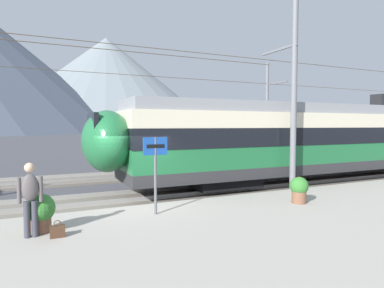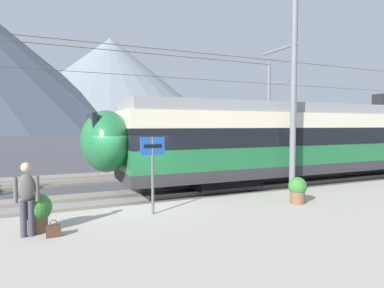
{
  "view_description": "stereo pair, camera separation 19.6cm",
  "coord_description": "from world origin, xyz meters",
  "px_view_note": "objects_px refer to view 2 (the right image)",
  "views": [
    {
      "loc": [
        -2.86,
        -10.71,
        2.85
      ],
      "look_at": [
        3.71,
        3.46,
        1.97
      ],
      "focal_mm": 30.92,
      "sensor_mm": 36.0,
      "label": 1
    },
    {
      "loc": [
        -2.68,
        -10.8,
        2.85
      ],
      "look_at": [
        3.71,
        3.46,
        1.97
      ],
      "focal_mm": 30.92,
      "sensor_mm": 36.0,
      "label": 2
    }
  ],
  "objects_px": {
    "handbag_beside_passenger": "(54,231)",
    "potted_plant_platform_edge": "(298,189)",
    "passenger_walking": "(27,195)",
    "catenary_mast_mid": "(292,89)",
    "catenary_mast_far_side": "(270,111)",
    "potted_plant_by_shelter": "(37,210)",
    "train_near_platform": "(329,138)",
    "train_far_track": "(382,133)",
    "platform_sign": "(153,158)"
  },
  "relations": [
    {
      "from": "potted_plant_platform_edge",
      "to": "catenary_mast_far_side",
      "type": "bearing_deg",
      "value": 56.44
    },
    {
      "from": "catenary_mast_mid",
      "to": "train_near_platform",
      "type": "bearing_deg",
      "value": 23.92
    },
    {
      "from": "catenary_mast_mid",
      "to": "potted_plant_platform_edge",
      "type": "xyz_separation_m",
      "value": [
        -1.65,
        -2.28,
        -3.5
      ]
    },
    {
      "from": "catenary_mast_far_side",
      "to": "train_far_track",
      "type": "bearing_deg",
      "value": -10.92
    },
    {
      "from": "catenary_mast_mid",
      "to": "catenary_mast_far_side",
      "type": "distance_m",
      "value": 10.93
    },
    {
      "from": "catenary_mast_mid",
      "to": "train_far_track",
      "type": "bearing_deg",
      "value": 25.15
    },
    {
      "from": "passenger_walking",
      "to": "potted_plant_platform_edge",
      "type": "distance_m",
      "value": 7.83
    },
    {
      "from": "potted_plant_platform_edge",
      "to": "potted_plant_by_shelter",
      "type": "bearing_deg",
      "value": 177.62
    },
    {
      "from": "platform_sign",
      "to": "potted_plant_by_shelter",
      "type": "bearing_deg",
      "value": -172.93
    },
    {
      "from": "catenary_mast_mid",
      "to": "potted_plant_by_shelter",
      "type": "distance_m",
      "value": 10.1
    },
    {
      "from": "passenger_walking",
      "to": "potted_plant_platform_edge",
      "type": "bearing_deg",
      "value": -0.15
    },
    {
      "from": "train_near_platform",
      "to": "potted_plant_by_shelter",
      "type": "relative_size",
      "value": 25.64
    },
    {
      "from": "platform_sign",
      "to": "passenger_walking",
      "type": "height_order",
      "value": "platform_sign"
    },
    {
      "from": "catenary_mast_mid",
      "to": "handbag_beside_passenger",
      "type": "distance_m",
      "value": 10.04
    },
    {
      "from": "catenary_mast_mid",
      "to": "handbag_beside_passenger",
      "type": "bearing_deg",
      "value": -164.29
    },
    {
      "from": "catenary_mast_mid",
      "to": "handbag_beside_passenger",
      "type": "xyz_separation_m",
      "value": [
        -8.93,
        -2.51,
        -3.84
      ]
    },
    {
      "from": "passenger_walking",
      "to": "potted_plant_by_shelter",
      "type": "bearing_deg",
      "value": 57.68
    },
    {
      "from": "passenger_walking",
      "to": "handbag_beside_passenger",
      "type": "distance_m",
      "value": 1.0
    },
    {
      "from": "train_near_platform",
      "to": "train_far_track",
      "type": "bearing_deg",
      "value": 25.56
    },
    {
      "from": "handbag_beside_passenger",
      "to": "potted_plant_by_shelter",
      "type": "distance_m",
      "value": 0.76
    },
    {
      "from": "train_far_track",
      "to": "handbag_beside_passenger",
      "type": "distance_m",
      "value": 26.46
    },
    {
      "from": "train_near_platform",
      "to": "passenger_walking",
      "type": "relative_size",
      "value": 13.91
    },
    {
      "from": "handbag_beside_passenger",
      "to": "potted_plant_platform_edge",
      "type": "distance_m",
      "value": 7.29
    },
    {
      "from": "passenger_walking",
      "to": "potted_plant_by_shelter",
      "type": "distance_m",
      "value": 0.55
    },
    {
      "from": "passenger_walking",
      "to": "potted_plant_platform_edge",
      "type": "height_order",
      "value": "passenger_walking"
    },
    {
      "from": "train_far_track",
      "to": "handbag_beside_passenger",
      "type": "height_order",
      "value": "train_far_track"
    },
    {
      "from": "handbag_beside_passenger",
      "to": "potted_plant_platform_edge",
      "type": "height_order",
      "value": "potted_plant_platform_edge"
    },
    {
      "from": "catenary_mast_mid",
      "to": "passenger_walking",
      "type": "relative_size",
      "value": 23.14
    },
    {
      "from": "train_near_platform",
      "to": "train_far_track",
      "type": "xyz_separation_m",
      "value": [
        11.59,
        5.55,
        0.01
      ]
    },
    {
      "from": "catenary_mast_mid",
      "to": "platform_sign",
      "type": "relative_size",
      "value": 17.86
    },
    {
      "from": "catenary_mast_far_side",
      "to": "passenger_walking",
      "type": "relative_size",
      "value": 23.14
    },
    {
      "from": "potted_plant_platform_edge",
      "to": "train_near_platform",
      "type": "bearing_deg",
      "value": 35.69
    },
    {
      "from": "catenary_mast_far_side",
      "to": "platform_sign",
      "type": "height_order",
      "value": "catenary_mast_far_side"
    },
    {
      "from": "train_near_platform",
      "to": "potted_plant_by_shelter",
      "type": "distance_m",
      "value": 13.84
    },
    {
      "from": "train_near_platform",
      "to": "handbag_beside_passenger",
      "type": "height_order",
      "value": "train_near_platform"
    },
    {
      "from": "catenary_mast_far_side",
      "to": "potted_plant_platform_edge",
      "type": "height_order",
      "value": "catenary_mast_far_side"
    },
    {
      "from": "train_far_track",
      "to": "passenger_walking",
      "type": "distance_m",
      "value": 26.82
    },
    {
      "from": "catenary_mast_far_side",
      "to": "potted_plant_platform_edge",
      "type": "bearing_deg",
      "value": -123.56
    },
    {
      "from": "catenary_mast_far_side",
      "to": "potted_plant_by_shelter",
      "type": "relative_size",
      "value": 42.62
    },
    {
      "from": "train_far_track",
      "to": "catenary_mast_mid",
      "type": "distance_m",
      "value": 17.33
    },
    {
      "from": "train_near_platform",
      "to": "passenger_walking",
      "type": "bearing_deg",
      "value": -163.34
    },
    {
      "from": "catenary_mast_mid",
      "to": "catenary_mast_far_side",
      "type": "relative_size",
      "value": 1.0
    },
    {
      "from": "passenger_walking",
      "to": "handbag_beside_passenger",
      "type": "height_order",
      "value": "passenger_walking"
    },
    {
      "from": "catenary_mast_mid",
      "to": "potted_plant_platform_edge",
      "type": "relative_size",
      "value": 45.62
    },
    {
      "from": "train_far_track",
      "to": "potted_plant_platform_edge",
      "type": "xyz_separation_m",
      "value": [
        -17.22,
        -9.59,
        -1.41
      ]
    },
    {
      "from": "train_far_track",
      "to": "potted_plant_platform_edge",
      "type": "height_order",
      "value": "train_far_track"
    },
    {
      "from": "catenary_mast_far_side",
      "to": "handbag_beside_passenger",
      "type": "distance_m",
      "value": 19.22
    },
    {
      "from": "train_far_track",
      "to": "potted_plant_by_shelter",
      "type": "distance_m",
      "value": 26.56
    },
    {
      "from": "train_near_platform",
      "to": "handbag_beside_passenger",
      "type": "bearing_deg",
      "value": -161.67
    },
    {
      "from": "train_near_platform",
      "to": "potted_plant_platform_edge",
      "type": "xyz_separation_m",
      "value": [
        -5.63,
        -4.04,
        -1.41
      ]
    }
  ]
}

